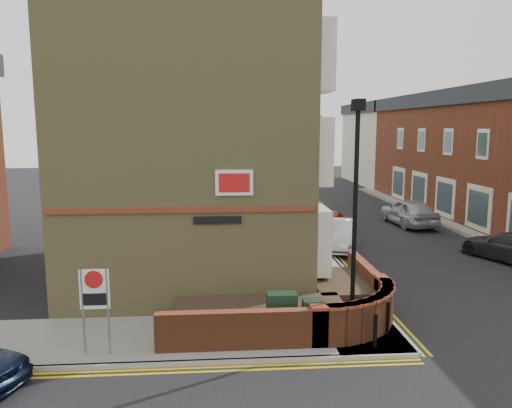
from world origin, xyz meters
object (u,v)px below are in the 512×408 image
at_px(lamppost, 355,218).
at_px(utility_cabinet_large, 282,314).
at_px(silver_car_near, 337,234).
at_px(zone_sign, 95,296).

bearing_deg(lamppost, utility_cabinet_large, 176.99).
bearing_deg(utility_cabinet_large, lamppost, -3.01).
height_order(lamppost, utility_cabinet_large, lamppost).
bearing_deg(lamppost, silver_car_near, 78.74).
relative_size(lamppost, zone_sign, 2.86).
bearing_deg(silver_car_near, zone_sign, -113.61).
height_order(zone_sign, silver_car_near, zone_sign).
distance_m(utility_cabinet_large, zone_sign, 4.86).
xyz_separation_m(utility_cabinet_large, zone_sign, (-4.70, -0.80, 0.92)).
xyz_separation_m(lamppost, zone_sign, (-6.60, -0.70, -1.70)).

